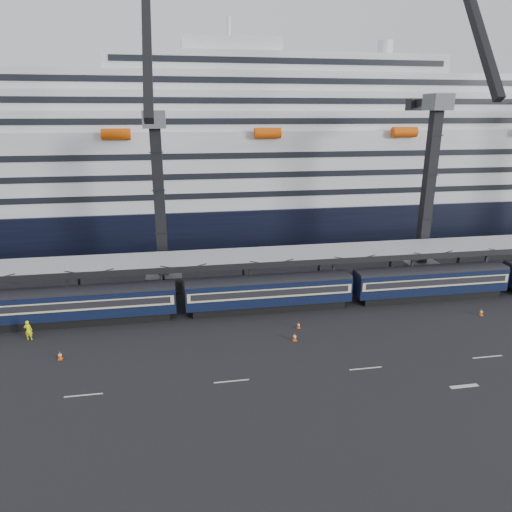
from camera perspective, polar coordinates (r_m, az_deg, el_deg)
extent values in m
plane|color=black|center=(46.79, 13.91, -10.76)|extent=(260.00, 260.00, 0.00)
cube|color=beige|center=(40.80, -20.76, -15.96)|extent=(3.00, 0.15, 0.02)
cube|color=beige|center=(40.10, -3.08, -15.35)|extent=(3.00, 0.15, 0.02)
cube|color=beige|center=(42.87, 13.53, -13.50)|extent=(3.00, 0.15, 0.02)
cube|color=beige|center=(48.55, 26.95, -11.17)|extent=(3.00, 0.15, 0.02)
cube|color=beige|center=(43.05, 24.57, -14.58)|extent=(2.50, 0.40, 0.02)
cube|color=black|center=(53.08, -20.26, -7.31)|extent=(17.48, 2.40, 0.90)
cube|color=black|center=(52.39, -20.46, -5.52)|extent=(19.00, 2.80, 2.70)
cube|color=beige|center=(52.28, -20.50, -5.22)|extent=(18.62, 2.92, 1.05)
cube|color=black|center=(52.26, -20.50, -5.17)|extent=(17.86, 2.98, 0.70)
cube|color=black|center=(51.85, -20.64, -3.99)|extent=(19.00, 2.50, 0.35)
cube|color=black|center=(52.94, 1.62, -6.23)|extent=(17.48, 2.40, 0.90)
cube|color=black|center=(52.24, 1.64, -4.43)|extent=(19.00, 2.80, 2.70)
cube|color=beige|center=(52.13, 1.64, -4.12)|extent=(18.62, 2.92, 1.05)
cube|color=black|center=(52.11, 1.64, -4.07)|extent=(17.86, 2.98, 0.70)
cube|color=black|center=(51.70, 1.65, -2.88)|extent=(19.00, 2.50, 0.35)
cube|color=black|center=(59.89, 20.80, -4.54)|extent=(17.48, 2.40, 0.90)
cube|color=black|center=(59.27, 20.99, -2.92)|extent=(19.00, 2.80, 2.70)
cube|color=beige|center=(59.18, 21.02, -2.65)|extent=(18.62, 2.92, 1.05)
cube|color=black|center=(59.16, 21.02, -2.60)|extent=(17.86, 2.98, 0.70)
cube|color=black|center=(58.80, 21.15, -1.55)|extent=(19.00, 2.50, 0.35)
cube|color=gray|center=(56.83, 8.81, 0.57)|extent=(130.00, 6.00, 0.25)
cube|color=black|center=(54.22, 9.78, -0.65)|extent=(130.00, 0.25, 0.70)
cube|color=black|center=(59.65, 7.90, 1.12)|extent=(130.00, 0.25, 0.70)
cube|color=black|center=(53.74, -22.39, -4.65)|extent=(0.25, 0.25, 5.40)
cube|color=black|center=(58.87, -21.28, -2.63)|extent=(0.25, 0.25, 5.40)
cube|color=black|center=(52.35, -11.65, -4.22)|extent=(0.25, 0.25, 5.40)
cube|color=black|center=(57.60, -11.51, -2.18)|extent=(0.25, 0.25, 5.40)
cube|color=black|center=(52.85, -0.75, -3.63)|extent=(0.25, 0.25, 5.40)
cube|color=black|center=(58.05, -1.61, -1.67)|extent=(0.25, 0.25, 5.40)
cube|color=black|center=(55.18, 9.58, -2.95)|extent=(0.25, 0.25, 5.40)
cube|color=black|center=(60.18, 7.86, -1.13)|extent=(0.25, 0.25, 5.40)
cube|color=black|center=(59.14, 18.79, -2.27)|extent=(0.25, 0.25, 5.40)
cube|color=black|center=(63.83, 16.46, -0.61)|extent=(0.25, 0.25, 5.40)
cube|color=black|center=(64.41, 26.66, -1.63)|extent=(0.25, 0.25, 5.40)
cube|color=black|center=(68.75, 23.99, -0.15)|extent=(0.25, 0.25, 5.40)
cube|color=black|center=(87.27, 2.19, 5.40)|extent=(200.00, 28.00, 7.00)
cube|color=silver|center=(85.79, 2.27, 11.62)|extent=(190.00, 26.88, 12.00)
cube|color=silver|center=(85.36, 2.33, 16.64)|extent=(160.00, 24.64, 3.00)
cube|color=black|center=(73.30, 4.41, 16.46)|extent=(153.60, 0.12, 0.90)
cube|color=silver|center=(85.37, 2.35, 18.65)|extent=(124.00, 21.84, 3.00)
cube|color=black|center=(74.67, 4.19, 18.79)|extent=(119.04, 0.12, 0.90)
cube|color=silver|center=(85.48, 2.38, 20.66)|extent=(90.00, 19.04, 3.00)
cube|color=black|center=(76.16, 3.98, 21.03)|extent=(86.40, 0.12, 0.90)
cube|color=silver|center=(85.70, 2.41, 22.66)|extent=(56.00, 16.24, 3.00)
cube|color=black|center=(77.76, 3.77, 23.18)|extent=(53.76, 0.12, 0.90)
cube|color=silver|center=(84.69, -3.39, 24.41)|extent=(16.00, 12.00, 2.50)
cylinder|color=silver|center=(92.22, 15.82, 23.58)|extent=(2.80, 2.80, 3.00)
cylinder|color=#E24D07|center=(70.04, -17.10, 14.34)|extent=(4.00, 1.60, 1.60)
cylinder|color=#E24D07|center=(70.85, 1.46, 15.10)|extent=(4.00, 1.60, 1.60)
cylinder|color=#E24D07|center=(78.12, 18.04, 14.51)|extent=(4.00, 1.60, 1.60)
cube|color=#484A4F|center=(60.24, -11.37, -3.01)|extent=(4.50, 4.50, 2.00)
cube|color=black|center=(57.57, -11.96, 6.36)|extent=(1.30, 1.30, 18.00)
cube|color=#484A4F|center=(56.57, -12.61, 16.34)|extent=(2.60, 3.20, 2.00)
cube|color=black|center=(51.16, -13.46, 23.96)|extent=(0.90, 12.26, 14.37)
cube|color=black|center=(59.08, -12.51, 16.38)|extent=(0.90, 5.04, 0.90)
cube|color=black|center=(61.60, -12.40, 16.23)|extent=(2.20, 1.60, 1.60)
cube|color=#484A4F|center=(67.63, 19.72, -1.44)|extent=(4.50, 4.50, 2.00)
cube|color=black|center=(65.11, 20.71, 7.77)|extent=(1.30, 1.30, 20.00)
cube|color=#484A4F|center=(64.39, 21.80, 17.43)|extent=(2.60, 3.20, 2.00)
cube|color=black|center=(60.25, 25.80, 24.94)|extent=(0.90, 12.21, 16.90)
cube|color=black|center=(66.82, 20.53, 17.52)|extent=(0.90, 5.60, 0.90)
cube|color=black|center=(69.28, 19.33, 17.44)|extent=(2.20, 1.60, 1.60)
imported|color=#F4FF0D|center=(51.33, -26.58, -8.29)|extent=(0.79, 0.55, 2.06)
cube|color=#E24D07|center=(46.76, -23.25, -11.74)|extent=(0.42, 0.42, 0.04)
cone|color=#E24D07|center=(46.56, -23.31, -11.28)|extent=(0.36, 0.36, 0.80)
cylinder|color=white|center=(46.56, -23.31, -11.28)|extent=(0.30, 0.30, 0.13)
cube|color=#E24D07|center=(46.45, 4.84, -10.45)|extent=(0.43, 0.43, 0.05)
cone|color=#E24D07|center=(46.26, 4.86, -9.98)|extent=(0.36, 0.36, 0.81)
cylinder|color=white|center=(46.26, 4.86, -9.98)|extent=(0.30, 0.30, 0.14)
cube|color=#E24D07|center=(48.97, 5.34, -8.92)|extent=(0.36, 0.36, 0.04)
cone|color=#E24D07|center=(48.81, 5.35, -8.54)|extent=(0.30, 0.30, 0.69)
cylinder|color=white|center=(48.81, 5.35, -8.54)|extent=(0.26, 0.26, 0.11)
cube|color=#E24D07|center=(57.47, 26.28, -6.64)|extent=(0.42, 0.42, 0.04)
cone|color=#E24D07|center=(57.31, 26.34, -6.26)|extent=(0.35, 0.35, 0.79)
cylinder|color=white|center=(57.31, 26.34, -6.26)|extent=(0.30, 0.30, 0.13)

